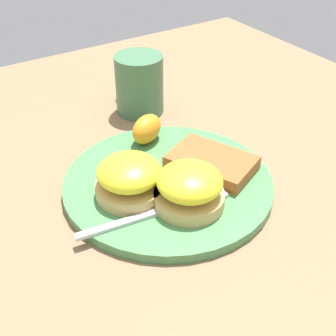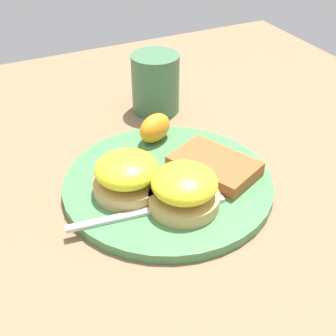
{
  "view_description": "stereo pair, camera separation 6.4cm",
  "coord_description": "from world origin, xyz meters",
  "px_view_note": "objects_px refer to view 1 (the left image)",
  "views": [
    {
      "loc": [
        -0.44,
        0.28,
        0.41
      ],
      "look_at": [
        0.0,
        0.0,
        0.03
      ],
      "focal_mm": 50.0,
      "sensor_mm": 36.0,
      "label": 1
    },
    {
      "loc": [
        -0.47,
        0.23,
        0.41
      ],
      "look_at": [
        0.0,
        0.0,
        0.03
      ],
      "focal_mm": 50.0,
      "sensor_mm": 36.0,
      "label": 2
    }
  ],
  "objects_px": {
    "orange_wedge": "(147,129)",
    "cup": "(139,84)",
    "hashbrown_patty": "(212,162)",
    "sandwich_benedict_right": "(189,188)",
    "fork": "(164,210)",
    "sandwich_benedict_left": "(128,177)"
  },
  "relations": [
    {
      "from": "orange_wedge",
      "to": "cup",
      "type": "xyz_separation_m",
      "value": [
        0.12,
        -0.05,
        0.02
      ]
    },
    {
      "from": "hashbrown_patty",
      "to": "orange_wedge",
      "type": "height_order",
      "value": "orange_wedge"
    },
    {
      "from": "sandwich_benedict_right",
      "to": "hashbrown_patty",
      "type": "bearing_deg",
      "value": -56.55
    },
    {
      "from": "orange_wedge",
      "to": "fork",
      "type": "distance_m",
      "value": 0.17
    },
    {
      "from": "sandwich_benedict_left",
      "to": "hashbrown_patty",
      "type": "height_order",
      "value": "sandwich_benedict_left"
    },
    {
      "from": "sandwich_benedict_right",
      "to": "orange_wedge",
      "type": "distance_m",
      "value": 0.17
    },
    {
      "from": "sandwich_benedict_left",
      "to": "hashbrown_patty",
      "type": "distance_m",
      "value": 0.13
    },
    {
      "from": "orange_wedge",
      "to": "hashbrown_patty",
      "type": "bearing_deg",
      "value": -160.24
    },
    {
      "from": "hashbrown_patty",
      "to": "cup",
      "type": "distance_m",
      "value": 0.23
    },
    {
      "from": "hashbrown_patty",
      "to": "cup",
      "type": "height_order",
      "value": "cup"
    },
    {
      "from": "hashbrown_patty",
      "to": "sandwich_benedict_left",
      "type": "bearing_deg",
      "value": 83.99
    },
    {
      "from": "sandwich_benedict_right",
      "to": "fork",
      "type": "relative_size",
      "value": 0.45
    },
    {
      "from": "sandwich_benedict_left",
      "to": "sandwich_benedict_right",
      "type": "xyz_separation_m",
      "value": [
        -0.06,
        -0.05,
        0.0
      ]
    },
    {
      "from": "sandwich_benedict_right",
      "to": "hashbrown_patty",
      "type": "height_order",
      "value": "sandwich_benedict_right"
    },
    {
      "from": "fork",
      "to": "cup",
      "type": "height_order",
      "value": "cup"
    },
    {
      "from": "sandwich_benedict_right",
      "to": "cup",
      "type": "height_order",
      "value": "cup"
    },
    {
      "from": "hashbrown_patty",
      "to": "fork",
      "type": "xyz_separation_m",
      "value": [
        -0.04,
        0.11,
        -0.01
      ]
    },
    {
      "from": "cup",
      "to": "sandwich_benedict_right",
      "type": "bearing_deg",
      "value": 162.66
    },
    {
      "from": "sandwich_benedict_left",
      "to": "hashbrown_patty",
      "type": "bearing_deg",
      "value": -96.01
    },
    {
      "from": "fork",
      "to": "cup",
      "type": "bearing_deg",
      "value": -24.06
    },
    {
      "from": "sandwich_benedict_right",
      "to": "orange_wedge",
      "type": "bearing_deg",
      "value": -11.52
    },
    {
      "from": "hashbrown_patty",
      "to": "fork",
      "type": "height_order",
      "value": "hashbrown_patty"
    }
  ]
}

